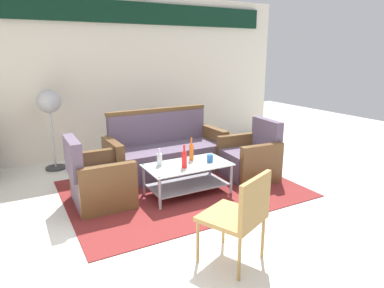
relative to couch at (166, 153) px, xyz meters
name	(u,v)px	position (x,y,z in m)	size (l,w,h in m)	color
ground_plane	(213,216)	(-0.14, -1.59, -0.32)	(14.00, 14.00, 0.00)	silver
wall_back	(123,72)	(-0.14, 1.47, 1.16)	(6.52, 0.19, 2.80)	silver
rug	(182,189)	(-0.09, -0.72, -0.31)	(3.02, 2.23, 0.01)	maroon
couch	(166,153)	(0.00, 0.00, 0.00)	(1.81, 0.77, 0.96)	#5B4C60
armchair_left	(99,182)	(-1.19, -0.64, -0.03)	(0.71, 0.77, 0.85)	#5B4C60
armchair_right	(250,159)	(1.00, -0.80, -0.03)	(0.75, 0.81, 0.85)	#5B4C60
coffee_table	(188,174)	(-0.10, -0.90, -0.04)	(1.10, 0.60, 0.40)	silver
bottle_clear	(159,159)	(-0.43, -0.76, 0.18)	(0.07, 0.07, 0.22)	silver
bottle_orange	(191,152)	(0.03, -0.76, 0.21)	(0.06, 0.06, 0.31)	#D85919
bottle_red	(184,159)	(-0.20, -0.99, 0.21)	(0.07, 0.07, 0.30)	red
cup	(210,158)	(0.21, -0.95, 0.14)	(0.08, 0.08, 0.10)	#2659A5
pedestal_fan	(49,106)	(-1.48, 1.01, 0.70)	(0.36, 0.36, 1.27)	#2D2D33
wicker_chair	(241,212)	(-0.42, -2.47, 0.18)	(0.63, 0.63, 0.84)	#AD844C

